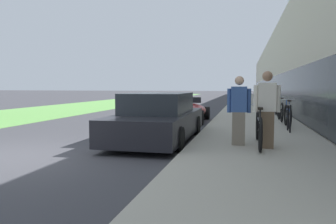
# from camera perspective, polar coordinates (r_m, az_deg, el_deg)

# --- Properties ---
(ground_plane) EXTENTS (220.00, 220.00, 0.00)m
(ground_plane) POSITION_cam_1_polar(r_m,az_deg,el_deg) (7.92, -25.12, -7.24)
(ground_plane) COLOR #38383D
(sidewalk_slab) EXTENTS (3.45, 70.00, 0.15)m
(sidewalk_slab) POSITION_cam_1_polar(r_m,az_deg,el_deg) (27.11, 14.06, 1.21)
(sidewalk_slab) COLOR #A39E8E
(sidewalk_slab) RESTS_ON ground
(storefront_facade) EXTENTS (10.01, 70.00, 6.05)m
(storefront_facade) POSITION_cam_1_polar(r_m,az_deg,el_deg) (35.81, 24.92, 6.40)
(storefront_facade) COLOR beige
(storefront_facade) RESTS_ON ground
(lawn_strip) EXTENTS (6.63, 70.00, 0.03)m
(lawn_strip) POSITION_cam_1_polar(r_m,az_deg,el_deg) (33.37, -8.02, 1.78)
(lawn_strip) COLOR #5B9347
(lawn_strip) RESTS_ON ground
(tandem_bicycle) EXTENTS (0.52, 2.47, 0.95)m
(tandem_bicycle) POSITION_cam_1_polar(r_m,az_deg,el_deg) (8.06, 15.53, -2.82)
(tandem_bicycle) COLOR black
(tandem_bicycle) RESTS_ON sidewalk_slab
(person_rider) EXTENTS (0.59, 0.23, 1.74)m
(person_rider) POSITION_cam_1_polar(r_m,az_deg,el_deg) (7.72, 16.81, 0.39)
(person_rider) COLOR brown
(person_rider) RESTS_ON sidewalk_slab
(person_bystander) EXTENTS (0.56, 0.22, 1.65)m
(person_bystander) POSITION_cam_1_polar(r_m,az_deg,el_deg) (7.99, 12.24, 0.26)
(person_bystander) COLOR #756B5B
(person_bystander) RESTS_ON sidewalk_slab
(bike_rack_hoop) EXTENTS (0.05, 0.60, 0.84)m
(bike_rack_hoop) POSITION_cam_1_polar(r_m,az_deg,el_deg) (10.83, 20.35, -0.51)
(bike_rack_hoop) COLOR black
(bike_rack_hoop) RESTS_ON sidewalk_slab
(cruiser_bike_nearest) EXTENTS (0.52, 1.75, 0.96)m
(cruiser_bike_nearest) POSITION_cam_1_polar(r_m,az_deg,el_deg) (12.01, 20.11, -0.58)
(cruiser_bike_nearest) COLOR black
(cruiser_bike_nearest) RESTS_ON sidewalk_slab
(cruiser_bike_middle) EXTENTS (0.52, 1.85, 0.97)m
(cruiser_bike_middle) POSITION_cam_1_polar(r_m,az_deg,el_deg) (14.11, 18.99, 0.18)
(cruiser_bike_middle) COLOR black
(cruiser_bike_middle) RESTS_ON sidewalk_slab
(cruiser_bike_farthest) EXTENTS (0.52, 1.77, 0.97)m
(cruiser_bike_farthest) POSITION_cam_1_polar(r_m,az_deg,el_deg) (16.50, 18.46, 0.78)
(cruiser_bike_farthest) COLOR black
(cruiser_bike_farthest) RESTS_ON sidewalk_slab
(parked_sedan_curbside) EXTENTS (1.98, 4.74, 1.36)m
(parked_sedan_curbside) POSITION_cam_1_polar(r_m,az_deg,el_deg) (9.32, -1.74, -1.21)
(parked_sedan_curbside) COLOR black
(parked_sedan_curbside) RESTS_ON ground
(vintage_roadster_curbside) EXTENTS (1.82, 4.08, 1.07)m
(vintage_roadster_curbside) POSITION_cam_1_polar(r_m,az_deg,el_deg) (14.45, 3.14, 0.16)
(vintage_roadster_curbside) COLOR maroon
(vintage_roadster_curbside) RESTS_ON ground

